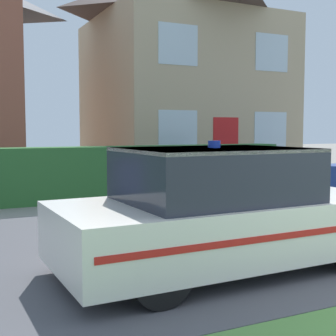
{
  "coord_description": "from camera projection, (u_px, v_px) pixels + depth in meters",
  "views": [
    {
      "loc": [
        -4.03,
        -2.56,
        1.68
      ],
      "look_at": [
        -0.69,
        4.37,
        1.05
      ],
      "focal_mm": 50.0,
      "sensor_mm": 36.0,
      "label": 1
    }
  ],
  "objects": [
    {
      "name": "road_strip",
      "position": [
        227.0,
        235.0,
        7.43
      ],
      "size": [
        28.0,
        5.97,
        0.01
      ],
      "primitive_type": "cube",
      "color": "#4C4C51",
      "rests_on": "ground"
    },
    {
      "name": "garden_hedge",
      "position": [
        87.0,
        174.0,
        11.04
      ],
      "size": [
        10.59,
        0.7,
        1.28
      ],
      "primitive_type": "cube",
      "color": "#2D662D",
      "rests_on": "ground"
    },
    {
      "name": "police_car",
      "position": [
        223.0,
        211.0,
        5.6
      ],
      "size": [
        4.15,
        1.89,
        1.54
      ],
      "rotation": [
        0.0,
        0.0,
        0.03
      ],
      "color": "black",
      "rests_on": "road_strip"
    },
    {
      "name": "house_right",
      "position": [
        183.0,
        68.0,
        18.58
      ],
      "size": [
        7.08,
        6.71,
        8.1
      ],
      "color": "tan",
      "rests_on": "ground"
    }
  ]
}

